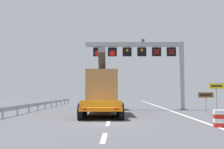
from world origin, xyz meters
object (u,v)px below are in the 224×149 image
at_px(tourist_info_sign_brown, 206,97).
at_px(crash_barrier_striped, 224,119).
at_px(exit_sign_yellow, 216,91).
at_px(overhead_lane_gantry, 147,55).
at_px(heavy_haul_truck_orange, 103,90).

xyz_separation_m(tourist_info_sign_brown, crash_barrier_striped, (-2.63, -11.64, -0.92)).
relative_size(exit_sign_yellow, tourist_info_sign_brown, 1.42).
distance_m(exit_sign_yellow, crash_barrier_striped, 9.65).
bearing_deg(exit_sign_yellow, overhead_lane_gantry, 132.58).
distance_m(heavy_haul_truck_orange, tourist_info_sign_brown, 9.61).
distance_m(heavy_haul_truck_orange, exit_sign_yellow, 9.88).
height_order(overhead_lane_gantry, exit_sign_yellow, overhead_lane_gantry).
height_order(overhead_lane_gantry, crash_barrier_striped, overhead_lane_gantry).
relative_size(heavy_haul_truck_orange, tourist_info_sign_brown, 7.78).
bearing_deg(heavy_haul_truck_orange, exit_sign_yellow, -10.92).
bearing_deg(heavy_haul_truck_orange, crash_barrier_striped, -57.79).
relative_size(exit_sign_yellow, crash_barrier_striped, 2.48).
xyz_separation_m(overhead_lane_gantry, tourist_info_sign_brown, (5.11, -3.19, -4.33)).
bearing_deg(overhead_lane_gantry, exit_sign_yellow, -47.42).
relative_size(tourist_info_sign_brown, crash_barrier_striped, 1.74).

